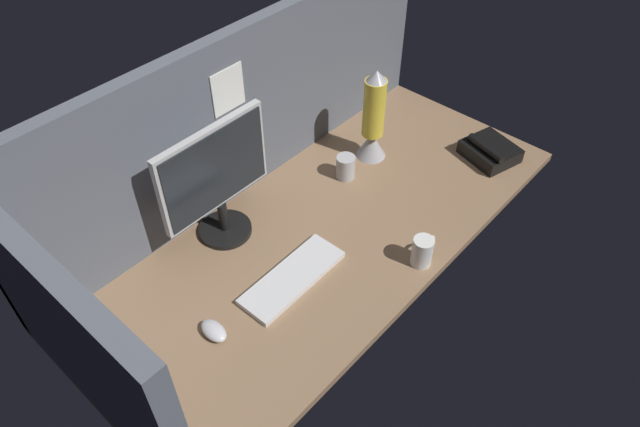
# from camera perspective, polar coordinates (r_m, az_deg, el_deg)

# --- Properties ---
(ground_plane) EXTENTS (1.80, 0.80, 0.03)m
(ground_plane) POSITION_cam_1_polar(r_m,az_deg,el_deg) (2.03, 0.53, -1.71)
(ground_plane) COLOR #8C6B4C
(cubicle_wall_back) EXTENTS (1.80, 0.06, 0.61)m
(cubicle_wall_back) POSITION_cam_1_polar(r_m,az_deg,el_deg) (2.03, -7.49, 9.73)
(cubicle_wall_back) COLOR #565B66
(cubicle_wall_back) RESTS_ON ground_plane
(cubicle_wall_side) EXTENTS (0.05, 0.80, 0.61)m
(cubicle_wall_side) POSITION_cam_1_polar(r_m,az_deg,el_deg) (1.49, -22.79, -11.24)
(cubicle_wall_side) COLOR #565B66
(cubicle_wall_side) RESTS_ON ground_plane
(monitor) EXTENTS (0.41, 0.18, 0.43)m
(monitor) POSITION_cam_1_polar(r_m,az_deg,el_deg) (1.88, -10.07, 3.33)
(monitor) COLOR black
(monitor) RESTS_ON ground_plane
(keyboard) EXTENTS (0.37, 0.14, 0.02)m
(keyboard) POSITION_cam_1_polar(r_m,az_deg,el_deg) (1.87, -2.70, -6.24)
(keyboard) COLOR silver
(keyboard) RESTS_ON ground_plane
(mouse) EXTENTS (0.06, 0.10, 0.03)m
(mouse) POSITION_cam_1_polar(r_m,az_deg,el_deg) (1.76, -10.29, -11.15)
(mouse) COLOR silver
(mouse) RESTS_ON ground_plane
(mug_steel) EXTENTS (0.07, 0.07, 0.09)m
(mug_steel) POSITION_cam_1_polar(r_m,az_deg,el_deg) (2.19, 2.50, 4.54)
(mug_steel) COLOR #B2B2B7
(mug_steel) RESTS_ON ground_plane
(mug_ceramic_white) EXTENTS (0.10, 0.07, 0.11)m
(mug_ceramic_white) POSITION_cam_1_polar(r_m,az_deg,el_deg) (1.91, 9.94, -3.62)
(mug_ceramic_white) COLOR white
(mug_ceramic_white) RESTS_ON ground_plane
(lava_lamp) EXTENTS (0.12, 0.12, 0.38)m
(lava_lamp) POSITION_cam_1_polar(r_m,az_deg,el_deg) (2.23, 5.18, 8.86)
(lava_lamp) COLOR #A5A5AD
(lava_lamp) RESTS_ON ground_plane
(desk_phone) EXTENTS (0.21, 0.23, 0.09)m
(desk_phone) POSITION_cam_1_polar(r_m,az_deg,el_deg) (2.38, 16.16, 5.85)
(desk_phone) COLOR black
(desk_phone) RESTS_ON ground_plane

